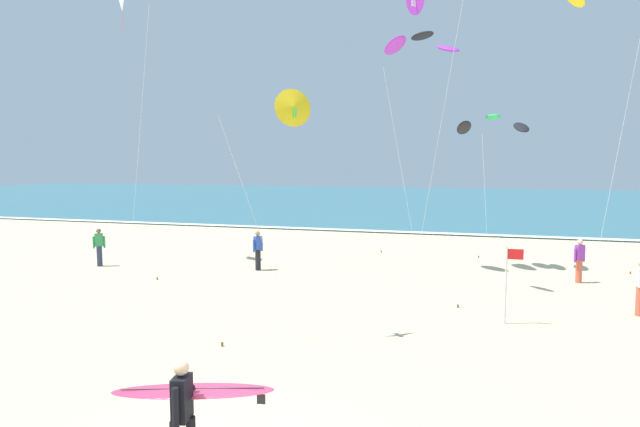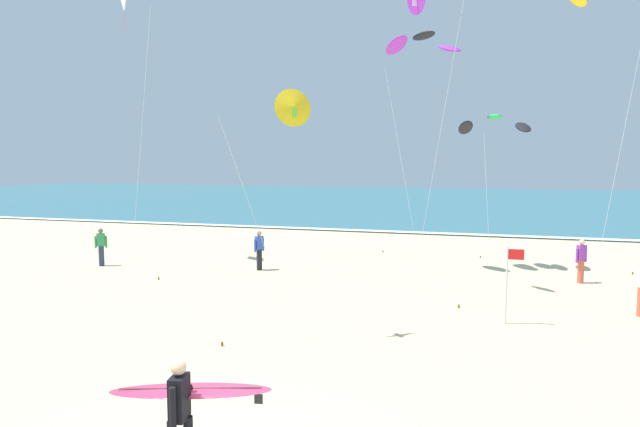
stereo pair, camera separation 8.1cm
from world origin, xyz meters
TOP-DOWN VIEW (x-y plane):
  - ocean_water at (0.00, 56.72)m, footprint 160.00×60.00m
  - shoreline_foam at (0.00, 27.02)m, footprint 160.00×0.86m
  - surfer_lead at (-0.45, 0.36)m, footprint 2.44×1.11m
  - kite_delta_violet_near at (1.25, 12.17)m, footprint 2.06×2.38m
  - kite_delta_golden_high at (-0.99, 6.38)m, footprint 1.88×1.56m
  - kite_arc_emerald_low at (3.79, 17.04)m, footprint 2.97×3.27m
  - kite_arc_charcoal_distant at (1.02, 16.14)m, footprint 3.81×4.86m
  - bystander_purple_top at (6.87, 15.04)m, footprint 0.41×0.34m
  - bystander_blue_top at (-5.14, 13.89)m, footprint 0.31×0.45m
  - bystander_green_top at (-11.84, 12.80)m, footprint 0.43×0.33m
  - lifeguard_flag at (4.15, 9.05)m, footprint 0.45×0.05m

SIDE VIEW (x-z plane):
  - ocean_water at x=0.00m, z-range 0.00..0.08m
  - shoreline_foam at x=0.00m, z-range 0.08..0.09m
  - bystander_purple_top at x=6.87m, z-range 0.02..1.61m
  - bystander_blue_top at x=-5.14m, z-range 0.02..1.61m
  - bystander_green_top at x=-11.84m, z-range 0.02..1.61m
  - surfer_lead at x=-0.45m, z-range 0.20..1.90m
  - lifeguard_flag at x=4.15m, z-range 0.22..2.32m
  - kite_delta_golden_high at x=-0.99m, z-range 2.55..8.66m
  - kite_arc_emerald_low at x=3.79m, z-range 2.74..8.99m
  - kite_arc_charcoal_distant at x=1.02m, z-range 4.31..13.72m
  - kite_delta_violet_near at x=1.25m, z-range 4.49..14.64m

